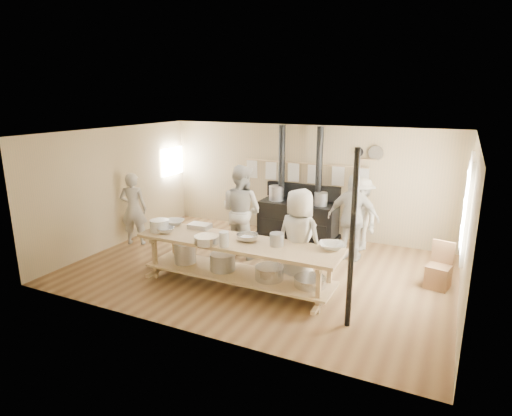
# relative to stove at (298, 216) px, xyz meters

# --- Properties ---
(ground) EXTENTS (7.00, 7.00, 0.00)m
(ground) POSITION_rel_stove_xyz_m (0.01, -2.12, -0.52)
(ground) COLOR brown
(ground) RESTS_ON ground
(room_shell) EXTENTS (7.00, 7.00, 7.00)m
(room_shell) POSITION_rel_stove_xyz_m (0.01, -2.12, 1.10)
(room_shell) COLOR tan
(room_shell) RESTS_ON ground
(window_right) EXTENTS (0.09, 1.50, 1.65)m
(window_right) POSITION_rel_stove_xyz_m (3.48, -1.52, 0.98)
(window_right) COLOR beige
(window_right) RESTS_ON ground
(left_opening) EXTENTS (0.00, 0.90, 0.90)m
(left_opening) POSITION_rel_stove_xyz_m (-3.44, -0.12, 1.08)
(left_opening) COLOR white
(left_opening) RESTS_ON ground
(stove) EXTENTS (1.90, 0.75, 2.60)m
(stove) POSITION_rel_stove_xyz_m (0.00, 0.00, 0.00)
(stove) COLOR black
(stove) RESTS_ON ground
(towel_rail) EXTENTS (3.00, 0.04, 0.47)m
(towel_rail) POSITION_rel_stove_xyz_m (0.01, 0.28, 1.04)
(towel_rail) COLOR tan
(towel_rail) RESTS_ON ground
(back_wall_shelf) EXTENTS (0.63, 0.14, 0.32)m
(back_wall_shelf) POSITION_rel_stove_xyz_m (1.47, 0.32, 1.48)
(back_wall_shelf) COLOR tan
(back_wall_shelf) RESTS_ON ground
(prep_table) EXTENTS (3.60, 0.90, 0.85)m
(prep_table) POSITION_rel_stove_xyz_m (-0.00, -3.02, -0.00)
(prep_table) COLOR tan
(prep_table) RESTS_ON ground
(support_post) EXTENTS (0.08, 0.08, 2.60)m
(support_post) POSITION_rel_stove_xyz_m (2.06, -3.47, 0.78)
(support_post) COLOR black
(support_post) RESTS_ON ground
(cook_far_left) EXTENTS (0.70, 0.59, 1.63)m
(cook_far_left) POSITION_rel_stove_xyz_m (-3.14, -2.02, 0.29)
(cook_far_left) COLOR beige
(cook_far_left) RESTS_ON ground
(cook_left) EXTENTS (1.05, 0.88, 1.91)m
(cook_left) POSITION_rel_stove_xyz_m (-0.66, -1.59, 0.44)
(cook_left) COLOR beige
(cook_left) RESTS_ON ground
(cook_center) EXTENTS (0.95, 0.72, 1.75)m
(cook_center) POSITION_rel_stove_xyz_m (0.93, -2.51, 0.35)
(cook_center) COLOR beige
(cook_center) RESTS_ON ground
(cook_right) EXTENTS (1.04, 0.44, 1.76)m
(cook_right) POSITION_rel_stove_xyz_m (1.48, -0.86, 0.36)
(cook_right) COLOR beige
(cook_right) RESTS_ON ground
(cook_by_window) EXTENTS (1.16, 1.13, 1.59)m
(cook_by_window) POSITION_rel_stove_xyz_m (1.46, -0.17, 0.28)
(cook_by_window) COLOR beige
(cook_by_window) RESTS_ON ground
(chair) EXTENTS (0.45, 0.45, 0.81)m
(chair) POSITION_rel_stove_xyz_m (3.16, -1.51, -0.28)
(chair) COLOR brown
(chair) RESTS_ON ground
(bowl_white_a) EXTENTS (0.46, 0.46, 0.09)m
(bowl_white_a) POSITION_rel_stove_xyz_m (-1.54, -2.69, 0.37)
(bowl_white_a) COLOR white
(bowl_white_a) RESTS_ON prep_table
(bowl_steel_a) EXTENTS (0.43, 0.43, 0.10)m
(bowl_steel_a) POSITION_rel_stove_xyz_m (-1.37, -3.19, 0.38)
(bowl_steel_a) COLOR silver
(bowl_steel_a) RESTS_ON prep_table
(bowl_white_b) EXTENTS (0.52, 0.52, 0.10)m
(bowl_white_b) POSITION_rel_stove_xyz_m (1.56, -2.69, 0.38)
(bowl_white_b) COLOR white
(bowl_white_b) RESTS_ON prep_table
(bowl_steel_b) EXTENTS (0.39, 0.39, 0.12)m
(bowl_steel_b) POSITION_rel_stove_xyz_m (0.15, -2.93, 0.39)
(bowl_steel_b) COLOR silver
(bowl_steel_b) RESTS_ON prep_table
(roasting_pan) EXTENTS (0.42, 0.29, 0.09)m
(roasting_pan) POSITION_rel_stove_xyz_m (-0.97, -2.69, 0.37)
(roasting_pan) COLOR #B2B2B7
(roasting_pan) RESTS_ON prep_table
(mixing_bowl_large) EXTENTS (0.50, 0.50, 0.13)m
(mixing_bowl_large) POSITION_rel_stove_xyz_m (-0.40, -3.35, 0.40)
(mixing_bowl_large) COLOR silver
(mixing_bowl_large) RESTS_ON prep_table
(bucket_galv) EXTENTS (0.24, 0.24, 0.22)m
(bucket_galv) POSITION_rel_stove_xyz_m (0.70, -2.94, 0.44)
(bucket_galv) COLOR gray
(bucket_galv) RESTS_ON prep_table
(deep_bowl_enamel) EXTENTS (0.36, 0.36, 0.21)m
(deep_bowl_enamel) POSITION_rel_stove_xyz_m (-1.54, -3.14, 0.43)
(deep_bowl_enamel) COLOR white
(deep_bowl_enamel) RESTS_ON prep_table
(pitcher) EXTENTS (0.20, 0.20, 0.25)m
(pitcher) POSITION_rel_stove_xyz_m (-0.06, -3.35, 0.46)
(pitcher) COLOR white
(pitcher) RESTS_ON prep_table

